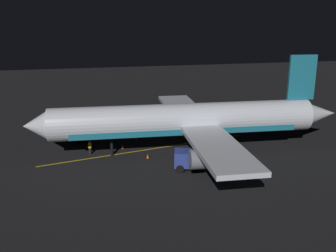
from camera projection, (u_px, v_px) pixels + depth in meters
The scene contains 10 objects.
ground_plane at pixel (183, 152), 48.30m from camera, with size 180.00×180.00×0.20m, color black.
apron_guide_stripe at pixel (150, 149), 49.08m from camera, with size 0.24×28.26×0.01m, color gold.
airliner at pixel (188, 121), 47.28m from camera, with size 34.13×39.88×11.96m.
baggage_truck at pixel (82, 130), 53.51m from camera, with size 6.14×3.42×2.21m.
catering_truck at pixel (200, 160), 42.11m from camera, with size 3.70×6.41×2.20m.
ground_crew_worker at pixel (90, 148), 47.01m from camera, with size 0.40×0.40×1.74m.
traffic_cone_near_left at pixel (136, 138), 52.97m from camera, with size 0.50×0.50×0.55m.
traffic_cone_near_right at pixel (148, 156), 45.78m from camera, with size 0.50×0.50×0.55m.
traffic_cone_under_wing at pixel (123, 147), 49.23m from camera, with size 0.50×0.50×0.55m.
traffic_cone_far at pixel (100, 136), 53.65m from camera, with size 0.50×0.50×0.55m.
Camera 1 is at (-43.84, 12.60, 16.25)m, focal length 40.51 mm.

